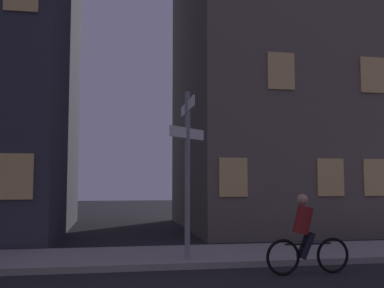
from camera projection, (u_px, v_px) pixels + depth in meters
sidewalk_kerb at (121, 258)px, 10.66m from camera, size 40.00×2.69×0.14m
signpost at (187, 158)px, 10.31m from camera, size 0.94×1.76×3.79m
cyclist at (306, 237)px, 9.16m from camera, size 1.82×0.34×1.61m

